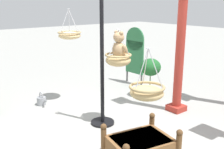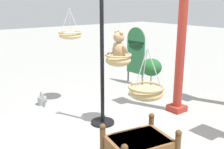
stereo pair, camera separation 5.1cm
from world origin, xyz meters
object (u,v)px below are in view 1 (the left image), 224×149
(hanging_basket_with_teddy, at_px, (118,59))
(watering_can, at_px, (42,101))
(display_pole_central, at_px, (102,85))
(display_sign_board, at_px, (135,51))
(hanging_basket_left_high, at_px, (70,35))
(teddy_bear, at_px, (119,47))
(potted_plant_trailing_ivy, at_px, (150,74))
(hanging_basket_right_low, at_px, (147,92))
(greenhouse_pillar_right, at_px, (181,42))

(hanging_basket_with_teddy, bearing_deg, watering_can, -156.62)
(hanging_basket_with_teddy, bearing_deg, display_pole_central, -120.96)
(hanging_basket_with_teddy, bearing_deg, display_sign_board, 130.59)
(display_sign_board, bearing_deg, display_pole_central, -55.21)
(hanging_basket_left_high, height_order, display_sign_board, hanging_basket_left_high)
(teddy_bear, height_order, potted_plant_trailing_ivy, teddy_bear)
(display_pole_central, distance_m, teddy_bear, 0.76)
(display_sign_board, bearing_deg, potted_plant_trailing_ivy, -23.52)
(display_pole_central, xyz_separation_m, display_sign_board, (-1.56, 2.25, 0.16))
(hanging_basket_with_teddy, height_order, hanging_basket_right_low, hanging_basket_with_teddy)
(greenhouse_pillar_right, xyz_separation_m, display_sign_board, (-2.02, 0.65, -0.54))
(hanging_basket_left_high, height_order, potted_plant_trailing_ivy, hanging_basket_left_high)
(hanging_basket_right_low, relative_size, display_sign_board, 0.45)
(greenhouse_pillar_right, height_order, watering_can, greenhouse_pillar_right)
(hanging_basket_right_low, height_order, display_sign_board, hanging_basket_right_low)
(display_pole_central, height_order, hanging_basket_right_low, display_pole_central)
(teddy_bear, relative_size, potted_plant_trailing_ivy, 0.54)
(hanging_basket_with_teddy, xyz_separation_m, greenhouse_pillar_right, (0.31, 1.35, 0.23))
(hanging_basket_left_high, distance_m, display_sign_board, 2.18)
(display_pole_central, bearing_deg, potted_plant_trailing_ivy, 105.82)
(hanging_basket_right_low, bearing_deg, teddy_bear, 156.36)
(teddy_bear, relative_size, watering_can, 1.45)
(display_sign_board, bearing_deg, hanging_basket_with_teddy, -49.41)
(teddy_bear, xyz_separation_m, hanging_basket_right_low, (1.24, -0.54, -0.40))
(display_pole_central, distance_m, watering_can, 1.81)
(display_pole_central, distance_m, hanging_basket_with_teddy, 0.55)
(hanging_basket_right_low, bearing_deg, display_pole_central, 169.08)
(hanging_basket_left_high, bearing_deg, hanging_basket_with_teddy, 3.43)
(hanging_basket_with_teddy, height_order, teddy_bear, hanging_basket_with_teddy)
(teddy_bear, xyz_separation_m, watering_can, (-1.76, -0.78, -1.35))
(greenhouse_pillar_right, distance_m, potted_plant_trailing_ivy, 1.33)
(teddy_bear, distance_m, watering_can, 2.35)
(hanging_basket_with_teddy, height_order, potted_plant_trailing_ivy, hanging_basket_with_teddy)
(hanging_basket_left_high, xyz_separation_m, watering_can, (-0.19, -0.67, -1.43))
(display_pole_central, bearing_deg, display_sign_board, 124.79)
(display_sign_board, bearing_deg, greenhouse_pillar_right, -17.81)
(potted_plant_trailing_ivy, bearing_deg, teddy_bear, -66.56)
(hanging_basket_left_high, bearing_deg, display_sign_board, 94.03)
(teddy_bear, height_order, watering_can, teddy_bear)
(teddy_bear, height_order, hanging_basket_left_high, hanging_basket_left_high)
(teddy_bear, distance_m, greenhouse_pillar_right, 1.36)
(hanging_basket_with_teddy, xyz_separation_m, hanging_basket_left_high, (-1.57, -0.09, 0.30))
(display_pole_central, height_order, display_sign_board, display_pole_central)
(greenhouse_pillar_right, height_order, display_sign_board, greenhouse_pillar_right)
(display_sign_board, relative_size, watering_can, 4.50)
(hanging_basket_with_teddy, relative_size, teddy_bear, 1.31)
(watering_can, bearing_deg, hanging_basket_left_high, 73.91)
(greenhouse_pillar_right, relative_size, display_sign_board, 1.93)
(greenhouse_pillar_right, height_order, potted_plant_trailing_ivy, greenhouse_pillar_right)
(hanging_basket_with_teddy, height_order, greenhouse_pillar_right, greenhouse_pillar_right)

